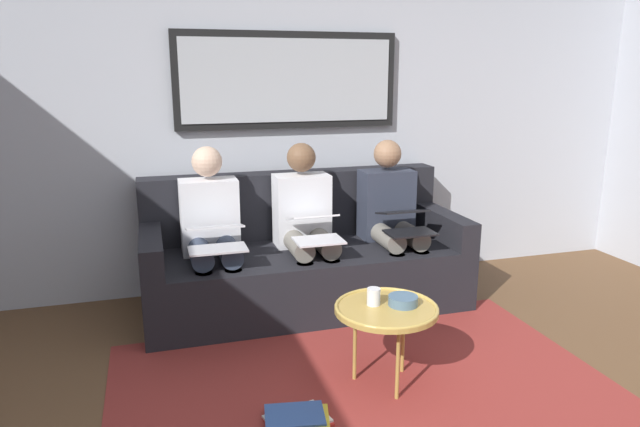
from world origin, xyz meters
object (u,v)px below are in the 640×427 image
(cup, at_px, (374,297))
(person_right, at_px, (212,229))
(bowl, at_px, (403,301))
(laptop_white, at_px, (315,227))
(couch, at_px, (303,260))
(laptop_silver, at_px, (216,237))
(laptop_black, at_px, (406,221))
(coffee_table, at_px, (386,310))
(person_left, at_px, (391,215))
(magazine_stack, at_px, (297,418))
(framed_mirror, at_px, (288,81))
(person_middle, at_px, (305,222))

(cup, distance_m, person_right, 1.31)
(bowl, xyz_separation_m, laptop_white, (0.21, -0.91, 0.17))
(couch, xyz_separation_m, laptop_white, (0.00, 0.31, 0.32))
(cup, bearing_deg, laptop_silver, -50.15)
(couch, height_order, laptop_white, couch)
(laptop_black, bearing_deg, bowl, 64.55)
(coffee_table, bearing_deg, laptop_white, -82.62)
(laptop_black, bearing_deg, person_left, -90.00)
(laptop_white, relative_size, laptop_silver, 1.06)
(coffee_table, xyz_separation_m, magazine_stack, (0.53, 0.21, -0.39))
(laptop_white, bearing_deg, cup, 94.41)
(person_left, bearing_deg, framed_mirror, -35.52)
(cup, distance_m, laptop_black, 1.04)
(framed_mirror, bearing_deg, laptop_black, 132.28)
(couch, relative_size, person_right, 1.93)
(coffee_table, bearing_deg, cup, -44.18)
(laptop_black, relative_size, person_right, 0.30)
(couch, bearing_deg, bowl, 99.85)
(framed_mirror, xyz_separation_m, coffee_table, (-0.12, 1.61, -1.13))
(person_middle, bearing_deg, person_right, 0.00)
(cup, xyz_separation_m, laptop_silver, (0.71, -0.85, 0.15))
(person_middle, height_order, laptop_silver, person_middle)
(laptop_black, height_order, person_middle, person_middle)
(couch, relative_size, laptop_silver, 6.26)
(bowl, xyz_separation_m, person_middle, (0.21, -1.15, 0.15))
(coffee_table, bearing_deg, couch, -84.47)
(cup, relative_size, laptop_silver, 0.26)
(person_left, bearing_deg, person_middle, 0.00)
(framed_mirror, relative_size, magazine_stack, 4.93)
(coffee_table, xyz_separation_m, person_right, (0.76, -1.15, 0.19))
(person_left, xyz_separation_m, laptop_black, (0.00, 0.25, 0.02))
(cup, xyz_separation_m, person_right, (0.71, -1.10, 0.13))
(laptop_silver, bearing_deg, cup, 129.85)
(person_middle, height_order, magazine_stack, person_middle)
(cup, distance_m, person_left, 1.25)
(person_middle, height_order, person_right, same)
(couch, xyz_separation_m, magazine_stack, (0.41, 1.43, -0.29))
(laptop_black, relative_size, laptop_white, 0.93)
(person_middle, distance_m, laptop_white, 0.24)
(person_middle, bearing_deg, bowl, 100.43)
(person_right, bearing_deg, couch, -173.87)
(person_left, relative_size, magazine_stack, 3.42)
(person_left, xyz_separation_m, laptop_silver, (1.28, 0.25, 0.02))
(couch, height_order, person_middle, person_middle)
(couch, height_order, laptop_black, couch)
(person_right, distance_m, laptop_silver, 0.25)
(coffee_table, height_order, laptop_black, laptop_black)
(bowl, distance_m, laptop_black, 1.01)
(bowl, height_order, laptop_white, laptop_white)
(framed_mirror, relative_size, laptop_silver, 4.67)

